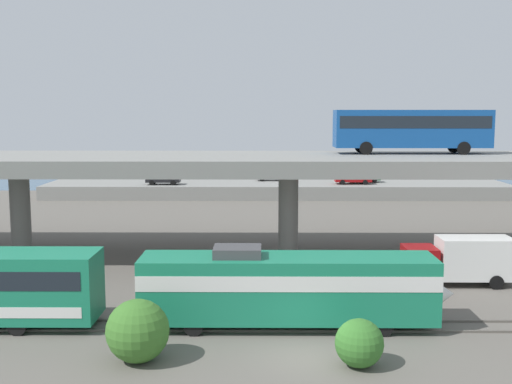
{
  "coord_description": "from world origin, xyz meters",
  "views": [
    {
      "loc": [
        -2.11,
        -26.8,
        10.89
      ],
      "look_at": [
        -2.48,
        23.91,
        4.42
      ],
      "focal_mm": 43.85,
      "sensor_mm": 36.0,
      "label": 1
    }
  ],
  "objects_px": {
    "service_truck_east": "(461,259)",
    "parked_car_2": "(164,179)",
    "parked_car_0": "(353,178)",
    "parked_car_1": "(363,176)",
    "parked_car_3": "(272,175)",
    "transit_bus_on_overpass": "(411,127)",
    "train_locomotive": "(302,285)"
  },
  "relations": [
    {
      "from": "transit_bus_on_overpass",
      "to": "service_truck_east",
      "type": "relative_size",
      "value": 1.76
    },
    {
      "from": "parked_car_0",
      "to": "parked_car_2",
      "type": "height_order",
      "value": "same"
    },
    {
      "from": "parked_car_0",
      "to": "parked_car_3",
      "type": "relative_size",
      "value": 1.07
    },
    {
      "from": "service_truck_east",
      "to": "parked_car_3",
      "type": "relative_size",
      "value": 1.58
    },
    {
      "from": "train_locomotive",
      "to": "transit_bus_on_overpass",
      "type": "bearing_deg",
      "value": 62.0
    },
    {
      "from": "transit_bus_on_overpass",
      "to": "service_truck_east",
      "type": "distance_m",
      "value": 12.98
    },
    {
      "from": "parked_car_3",
      "to": "service_truck_east",
      "type": "bearing_deg",
      "value": 103.88
    },
    {
      "from": "parked_car_3",
      "to": "transit_bus_on_overpass",
      "type": "bearing_deg",
      "value": 106.21
    },
    {
      "from": "parked_car_3",
      "to": "parked_car_1",
      "type": "bearing_deg",
      "value": 171.38
    },
    {
      "from": "parked_car_0",
      "to": "parked_car_1",
      "type": "xyz_separation_m",
      "value": [
        1.65,
        2.13,
        -0.0
      ]
    },
    {
      "from": "parked_car_0",
      "to": "train_locomotive",
      "type": "bearing_deg",
      "value": -101.2
    },
    {
      "from": "service_truck_east",
      "to": "parked_car_2",
      "type": "distance_m",
      "value": 47.54
    },
    {
      "from": "parked_car_2",
      "to": "parked_car_1",
      "type": "bearing_deg",
      "value": -173.6
    },
    {
      "from": "service_truck_east",
      "to": "parked_car_1",
      "type": "distance_m",
      "value": 43.27
    },
    {
      "from": "train_locomotive",
      "to": "parked_car_1",
      "type": "height_order",
      "value": "train_locomotive"
    },
    {
      "from": "parked_car_2",
      "to": "parked_car_3",
      "type": "height_order",
      "value": "same"
    },
    {
      "from": "train_locomotive",
      "to": "parked_car_1",
      "type": "xyz_separation_m",
      "value": [
        11.39,
        51.31,
        0.31
      ]
    },
    {
      "from": "parked_car_1",
      "to": "parked_car_2",
      "type": "height_order",
      "value": "same"
    },
    {
      "from": "parked_car_0",
      "to": "parked_car_3",
      "type": "height_order",
      "value": "same"
    },
    {
      "from": "transit_bus_on_overpass",
      "to": "service_truck_east",
      "type": "xyz_separation_m",
      "value": [
        0.97,
        -10.08,
        -8.11
      ]
    },
    {
      "from": "train_locomotive",
      "to": "transit_bus_on_overpass",
      "type": "relative_size",
      "value": 1.32
    },
    {
      "from": "train_locomotive",
      "to": "parked_car_0",
      "type": "xyz_separation_m",
      "value": [
        9.74,
        49.18,
        0.32
      ]
    },
    {
      "from": "service_truck_east",
      "to": "parked_car_1",
      "type": "relative_size",
      "value": 1.55
    },
    {
      "from": "parked_car_1",
      "to": "parked_car_2",
      "type": "distance_m",
      "value": 26.06
    },
    {
      "from": "service_truck_east",
      "to": "parked_car_2",
      "type": "height_order",
      "value": "parked_car_2"
    },
    {
      "from": "parked_car_0",
      "to": "parked_car_1",
      "type": "height_order",
      "value": "same"
    },
    {
      "from": "train_locomotive",
      "to": "service_truck_east",
      "type": "relative_size",
      "value": 2.34
    },
    {
      "from": "parked_car_1",
      "to": "parked_car_3",
      "type": "distance_m",
      "value": 12.06
    },
    {
      "from": "transit_bus_on_overpass",
      "to": "parked_car_2",
      "type": "bearing_deg",
      "value": -51.42
    },
    {
      "from": "service_truck_east",
      "to": "parked_car_3",
      "type": "distance_m",
      "value": 46.43
    },
    {
      "from": "service_truck_east",
      "to": "train_locomotive",
      "type": "bearing_deg",
      "value": 37.2
    },
    {
      "from": "parked_car_1",
      "to": "parked_car_3",
      "type": "height_order",
      "value": "same"
    }
  ]
}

